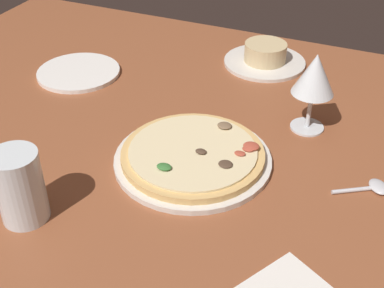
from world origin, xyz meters
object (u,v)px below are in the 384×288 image
at_px(pizza_main, 193,156).
at_px(water_glass, 21,191).
at_px(wine_glass_far, 314,77).
at_px(side_plate, 79,72).
at_px(ramekin_on_saucer, 265,56).
at_px(spoon, 373,187).

bearing_deg(pizza_main, water_glass, -128.23).
relative_size(wine_glass_far, side_plate, 0.83).
xyz_separation_m(ramekin_on_saucer, wine_glass_far, (0.15, -0.23, 0.09)).
distance_m(wine_glass_far, side_plate, 0.53).
bearing_deg(water_glass, spoon, 30.08).
relative_size(ramekin_on_saucer, wine_glass_far, 1.23).
xyz_separation_m(pizza_main, ramekin_on_saucer, (0.00, 0.41, 0.01)).
relative_size(pizza_main, water_glass, 2.35).
distance_m(ramekin_on_saucer, water_glass, 0.66).
xyz_separation_m(pizza_main, spoon, (0.29, 0.05, -0.01)).
bearing_deg(ramekin_on_saucer, spoon, -51.16).
bearing_deg(wine_glass_far, spoon, -44.39).
xyz_separation_m(wine_glass_far, spoon, (0.14, -0.14, -0.10)).
relative_size(side_plate, spoon, 2.02).
distance_m(ramekin_on_saucer, wine_glass_far, 0.29).
height_order(pizza_main, wine_glass_far, wine_glass_far).
relative_size(ramekin_on_saucer, spoon, 2.06).
xyz_separation_m(pizza_main, side_plate, (-0.36, 0.19, -0.01)).
relative_size(pizza_main, spoon, 2.98).
distance_m(pizza_main, wine_glass_far, 0.26).
height_order(pizza_main, ramekin_on_saucer, ramekin_on_saucer).
height_order(wine_glass_far, side_plate, wine_glass_far).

